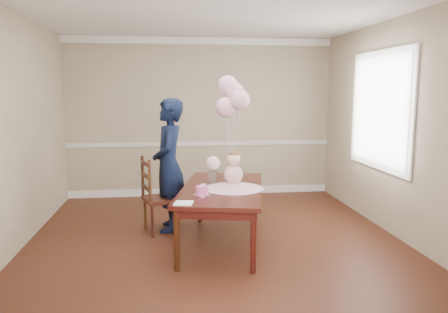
% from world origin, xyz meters
% --- Properties ---
extents(floor, '(4.50, 5.00, 0.00)m').
position_xyz_m(floor, '(0.00, 0.00, 0.00)').
color(floor, '#33150C').
rests_on(floor, ground).
extents(ceiling, '(4.50, 5.00, 0.02)m').
position_xyz_m(ceiling, '(0.00, 0.00, 2.70)').
color(ceiling, white).
rests_on(ceiling, wall_back).
extents(wall_back, '(4.50, 0.02, 2.70)m').
position_xyz_m(wall_back, '(0.00, 2.50, 1.35)').
color(wall_back, tan).
rests_on(wall_back, floor).
extents(wall_front, '(4.50, 0.02, 2.70)m').
position_xyz_m(wall_front, '(0.00, -2.50, 1.35)').
color(wall_front, tan).
rests_on(wall_front, floor).
extents(wall_left, '(0.02, 5.00, 2.70)m').
position_xyz_m(wall_left, '(-2.25, 0.00, 1.35)').
color(wall_left, tan).
rests_on(wall_left, floor).
extents(wall_right, '(0.02, 5.00, 2.70)m').
position_xyz_m(wall_right, '(2.25, 0.00, 1.35)').
color(wall_right, tan).
rests_on(wall_right, floor).
extents(chair_rail_trim, '(4.50, 0.02, 0.07)m').
position_xyz_m(chair_rail_trim, '(0.00, 2.49, 0.90)').
color(chair_rail_trim, silver).
rests_on(chair_rail_trim, wall_back).
extents(crown_molding, '(4.50, 0.02, 0.12)m').
position_xyz_m(crown_molding, '(0.00, 2.49, 2.63)').
color(crown_molding, white).
rests_on(crown_molding, wall_back).
extents(baseboard_trim, '(4.50, 0.02, 0.12)m').
position_xyz_m(baseboard_trim, '(0.00, 2.49, 0.06)').
color(baseboard_trim, white).
rests_on(baseboard_trim, floor).
extents(window_frame, '(0.02, 1.66, 1.56)m').
position_xyz_m(window_frame, '(2.23, 0.50, 1.55)').
color(window_frame, white).
rests_on(window_frame, wall_right).
extents(window_blinds, '(0.01, 1.50, 1.40)m').
position_xyz_m(window_blinds, '(2.21, 0.50, 1.55)').
color(window_blinds, silver).
rests_on(window_blinds, wall_right).
extents(dining_table_top, '(1.27, 1.97, 0.05)m').
position_xyz_m(dining_table_top, '(0.07, 0.00, 0.66)').
color(dining_table_top, black).
rests_on(dining_table_top, table_leg_fl).
extents(table_apron, '(1.16, 1.87, 0.09)m').
position_xyz_m(table_apron, '(0.07, 0.00, 0.59)').
color(table_apron, black).
rests_on(table_apron, table_leg_fl).
extents(table_leg_fl, '(0.08, 0.08, 0.64)m').
position_xyz_m(table_leg_fl, '(-0.48, -0.74, 0.32)').
color(table_leg_fl, black).
rests_on(table_leg_fl, floor).
extents(table_leg_fr, '(0.08, 0.08, 0.64)m').
position_xyz_m(table_leg_fr, '(0.27, -0.90, 0.32)').
color(table_leg_fr, black).
rests_on(table_leg_fr, floor).
extents(table_leg_bl, '(0.08, 0.08, 0.64)m').
position_xyz_m(table_leg_bl, '(-0.13, 0.90, 0.32)').
color(table_leg_bl, black).
rests_on(table_leg_bl, floor).
extents(table_leg_br, '(0.08, 0.08, 0.64)m').
position_xyz_m(table_leg_br, '(0.62, 0.74, 0.32)').
color(table_leg_br, black).
rests_on(table_leg_br, floor).
extents(baby_skirt, '(0.82, 0.82, 0.09)m').
position_xyz_m(baby_skirt, '(0.19, -0.07, 0.73)').
color(baby_skirt, '#D69EAF').
rests_on(baby_skirt, dining_table_top).
extents(baby_torso, '(0.22, 0.22, 0.22)m').
position_xyz_m(baby_torso, '(0.19, -0.07, 0.85)').
color(baby_torso, pink).
rests_on(baby_torso, baby_skirt).
extents(baby_head, '(0.16, 0.16, 0.16)m').
position_xyz_m(baby_head, '(0.19, -0.07, 1.02)').
color(baby_head, beige).
rests_on(baby_head, baby_torso).
extents(baby_hair, '(0.11, 0.11, 0.11)m').
position_xyz_m(baby_hair, '(0.19, -0.07, 1.08)').
color(baby_hair, brown).
rests_on(baby_hair, baby_head).
extents(cake_platter, '(0.24, 0.24, 0.01)m').
position_xyz_m(cake_platter, '(-0.19, -0.36, 0.69)').
color(cake_platter, '#BDBDC1').
rests_on(cake_platter, dining_table_top).
extents(birthday_cake, '(0.16, 0.16, 0.09)m').
position_xyz_m(birthday_cake, '(-0.19, -0.36, 0.74)').
color(birthday_cake, '#DE4697').
rests_on(birthday_cake, cake_platter).
extents(cake_flower_a, '(0.03, 0.03, 0.03)m').
position_xyz_m(cake_flower_a, '(-0.19, -0.36, 0.80)').
color(cake_flower_a, white).
rests_on(cake_flower_a, birthday_cake).
extents(cake_flower_b, '(0.03, 0.03, 0.03)m').
position_xyz_m(cake_flower_b, '(-0.16, -0.35, 0.80)').
color(cake_flower_b, white).
rests_on(cake_flower_b, birthday_cake).
extents(rose_vase_near, '(0.11, 0.11, 0.15)m').
position_xyz_m(rose_vase_near, '(-0.01, 0.30, 0.76)').
color(rose_vase_near, silver).
rests_on(rose_vase_near, dining_table_top).
extents(roses_near, '(0.17, 0.17, 0.17)m').
position_xyz_m(roses_near, '(-0.01, 0.30, 0.92)').
color(roses_near, '#F6CED5').
rests_on(roses_near, rose_vase_near).
extents(napkin, '(0.22, 0.22, 0.01)m').
position_xyz_m(napkin, '(-0.40, -0.69, 0.69)').
color(napkin, white).
rests_on(napkin, dining_table_top).
extents(balloon_weight, '(0.04, 0.04, 0.02)m').
position_xyz_m(balloon_weight, '(0.26, 0.47, 0.69)').
color(balloon_weight, silver).
rests_on(balloon_weight, dining_table_top).
extents(balloon_a, '(0.26, 0.26, 0.26)m').
position_xyz_m(balloon_a, '(0.17, 0.49, 1.60)').
color(balloon_a, '#FDB3C9').
rests_on(balloon_a, balloon_ribbon_a).
extents(balloon_b, '(0.26, 0.26, 0.26)m').
position_xyz_m(balloon_b, '(0.34, 0.41, 1.69)').
color(balloon_b, '#FFB4CC').
rests_on(balloon_b, balloon_ribbon_b).
extents(balloon_c, '(0.26, 0.26, 0.26)m').
position_xyz_m(balloon_c, '(0.30, 0.56, 1.78)').
color(balloon_c, '#E09EC1').
rests_on(balloon_c, balloon_ribbon_c).
extents(balloon_d, '(0.26, 0.26, 0.26)m').
position_xyz_m(balloon_d, '(0.21, 0.60, 1.87)').
color(balloon_d, '#F6AECC').
rests_on(balloon_d, balloon_ribbon_d).
extents(balloon_ribbon_a, '(0.08, 0.02, 0.76)m').
position_xyz_m(balloon_ribbon_a, '(0.22, 0.48, 1.08)').
color(balloon_ribbon_a, white).
rests_on(balloon_ribbon_a, balloon_weight).
extents(balloon_ribbon_b, '(0.08, 0.07, 0.85)m').
position_xyz_m(balloon_ribbon_b, '(0.30, 0.44, 1.12)').
color(balloon_ribbon_b, silver).
rests_on(balloon_ribbon_b, balloon_weight).
extents(balloon_ribbon_c, '(0.04, 0.08, 0.95)m').
position_xyz_m(balloon_ribbon_c, '(0.28, 0.52, 1.17)').
color(balloon_ribbon_c, white).
rests_on(balloon_ribbon_c, balloon_weight).
extents(balloon_ribbon_d, '(0.06, 0.11, 1.03)m').
position_xyz_m(balloon_ribbon_d, '(0.24, 0.53, 1.21)').
color(balloon_ribbon_d, white).
rests_on(balloon_ribbon_d, balloon_weight).
extents(dining_chair_seat, '(0.53, 0.53, 0.05)m').
position_xyz_m(dining_chair_seat, '(-0.65, 0.53, 0.43)').
color(dining_chair_seat, '#3D1810').
rests_on(dining_chair_seat, chair_leg_fl).
extents(chair_leg_fl, '(0.05, 0.05, 0.41)m').
position_xyz_m(chair_leg_fl, '(-0.76, 0.31, 0.21)').
color(chair_leg_fl, '#34130E').
rests_on(chair_leg_fl, floor).
extents(chair_leg_fr, '(0.05, 0.05, 0.41)m').
position_xyz_m(chair_leg_fr, '(-0.43, 0.42, 0.21)').
color(chair_leg_fr, '#3E1C11').
rests_on(chair_leg_fr, floor).
extents(chair_leg_bl, '(0.05, 0.05, 0.41)m').
position_xyz_m(chair_leg_bl, '(-0.87, 0.64, 0.21)').
color(chair_leg_bl, '#3C2310').
rests_on(chair_leg_bl, floor).
extents(chair_leg_br, '(0.05, 0.05, 0.41)m').
position_xyz_m(chair_leg_br, '(-0.54, 0.75, 0.21)').
color(chair_leg_br, '#361F0E').
rests_on(chair_leg_br, floor).
extents(chair_back_post_l, '(0.05, 0.05, 0.54)m').
position_xyz_m(chair_back_post_l, '(-0.78, 0.31, 0.71)').
color(chair_back_post_l, '#361E0E').
rests_on(chair_back_post_l, dining_chair_seat).
extents(chair_back_post_r, '(0.05, 0.05, 0.54)m').
position_xyz_m(chair_back_post_r, '(-0.89, 0.64, 0.71)').
color(chair_back_post_r, black).
rests_on(chair_back_post_r, dining_chair_seat).
extents(chair_slat_low, '(0.14, 0.38, 0.05)m').
position_xyz_m(chair_slat_low, '(-0.83, 0.47, 0.60)').
color(chair_slat_low, '#341E0E').
rests_on(chair_slat_low, dining_chair_seat).
extents(chair_slat_mid, '(0.14, 0.38, 0.05)m').
position_xyz_m(chair_slat_mid, '(-0.83, 0.47, 0.75)').
color(chair_slat_mid, '#361F0E').
rests_on(chair_slat_mid, dining_chair_seat).
extents(chair_slat_top, '(0.14, 0.38, 0.05)m').
position_xyz_m(chair_slat_top, '(-0.83, 0.47, 0.90)').
color(chair_slat_top, '#3D1410').
rests_on(chair_slat_top, dining_chair_seat).
extents(woman, '(0.44, 0.64, 1.71)m').
position_xyz_m(woman, '(-0.55, 0.61, 0.86)').
color(woman, black).
rests_on(woman, floor).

